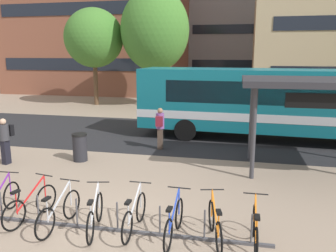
# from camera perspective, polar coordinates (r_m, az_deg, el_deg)

# --- Properties ---
(ground) EXTENTS (200.00, 200.00, 0.00)m
(ground) POSITION_cam_1_polar(r_m,az_deg,el_deg) (8.66, -10.17, -15.24)
(ground) COLOR gray
(bus_lane_asphalt) EXTENTS (80.00, 7.20, 0.01)m
(bus_lane_asphalt) POSITION_cam_1_polar(r_m,az_deg,el_deg) (16.96, 1.77, -1.47)
(bus_lane_asphalt) COLOR #232326
(bus_lane_asphalt) RESTS_ON ground
(city_bus) EXTENTS (12.12, 3.06, 3.20)m
(city_bus) POSITION_cam_1_polar(r_m,az_deg,el_deg) (16.38, 16.45, 3.88)
(city_bus) COLOR #0F6070
(city_bus) RESTS_ON ground
(bike_rack) EXTENTS (7.75, 0.26, 0.70)m
(bike_rack) POSITION_cam_1_polar(r_m,az_deg,el_deg) (8.36, -11.47, -15.65)
(bike_rack) COLOR #47474C
(bike_rack) RESTS_ON ground
(parked_bicycle_red_2) EXTENTS (0.53, 1.70, 0.99)m
(parked_bicycle_red_2) POSITION_cam_1_polar(r_m,az_deg,el_deg) (9.07, -21.50, -11.97)
(parked_bicycle_red_2) COLOR black
(parked_bicycle_red_2) RESTS_ON ground
(parked_bicycle_silver_3) EXTENTS (0.52, 1.72, 0.99)m
(parked_bicycle_silver_3) POSITION_cam_1_polar(r_m,az_deg,el_deg) (8.50, -17.38, -13.31)
(parked_bicycle_silver_3) COLOR black
(parked_bicycle_silver_3) RESTS_ON ground
(parked_bicycle_silver_4) EXTENTS (0.58, 1.69, 0.99)m
(parked_bicycle_silver_4) POSITION_cam_1_polar(r_m,az_deg,el_deg) (8.15, -11.83, -14.12)
(parked_bicycle_silver_4) COLOR black
(parked_bicycle_silver_4) RESTS_ON ground
(parked_bicycle_silver_5) EXTENTS (0.52, 1.72, 0.99)m
(parked_bicycle_silver_5) POSITION_cam_1_polar(r_m,az_deg,el_deg) (8.02, -5.51, -14.35)
(parked_bicycle_silver_5) COLOR black
(parked_bicycle_silver_5) RESTS_ON ground
(parked_bicycle_blue_6) EXTENTS (0.52, 1.72, 0.99)m
(parked_bicycle_blue_6) POSITION_cam_1_polar(r_m,az_deg,el_deg) (7.69, 0.97, -15.51)
(parked_bicycle_blue_6) COLOR black
(parked_bicycle_blue_6) RESTS_ON ground
(parked_bicycle_orange_7) EXTENTS (0.60, 1.68, 0.99)m
(parked_bicycle_orange_7) POSITION_cam_1_polar(r_m,az_deg,el_deg) (7.65, 7.68, -15.80)
(parked_bicycle_orange_7) COLOR black
(parked_bicycle_orange_7) RESTS_ON ground
(parked_bicycle_orange_8) EXTENTS (0.52, 1.72, 0.99)m
(parked_bicycle_orange_8) POSITION_cam_1_polar(r_m,az_deg,el_deg) (7.60, 14.06, -16.26)
(parked_bicycle_orange_8) COLOR black
(parked_bicycle_orange_8) RESTS_ON ground
(transit_shelter) EXTENTS (5.57, 3.10, 3.10)m
(transit_shelter) POSITION_cam_1_polar(r_m,az_deg,el_deg) (12.30, 25.01, 5.97)
(transit_shelter) COLOR #38383D
(transit_shelter) RESTS_ON ground
(commuter_black_pack_0) EXTENTS (0.38, 0.56, 1.66)m
(commuter_black_pack_0) POSITION_cam_1_polar(r_m,az_deg,el_deg) (13.69, -25.06, -1.74)
(commuter_black_pack_0) COLOR black
(commuter_black_pack_0) RESTS_ON ground
(commuter_maroon_pack_2) EXTENTS (0.37, 0.55, 1.72)m
(commuter_maroon_pack_2) POSITION_cam_1_polar(r_m,az_deg,el_deg) (14.27, -1.31, 0.05)
(commuter_maroon_pack_2) COLOR #47382D
(commuter_maroon_pack_2) RESTS_ON ground
(trash_bin) EXTENTS (0.55, 0.55, 1.03)m
(trash_bin) POSITION_cam_1_polar(r_m,az_deg,el_deg) (13.25, -14.20, -3.36)
(trash_bin) COLOR #232328
(trash_bin) RESTS_ON ground
(street_tree_0) EXTENTS (4.35, 4.35, 7.16)m
(street_tree_0) POSITION_cam_1_polar(r_m,az_deg,el_deg) (27.17, -12.02, 13.87)
(street_tree_0) COLOR brown
(street_tree_0) RESTS_ON ground
(street_tree_1) EXTENTS (4.90, 4.90, 8.41)m
(street_tree_1) POSITION_cam_1_polar(r_m,az_deg,el_deg) (25.81, -2.15, 15.38)
(street_tree_1) COLOR brown
(street_tree_1) RESTS_ON ground
(building_left_wing) EXTENTS (16.14, 13.87, 14.40)m
(building_left_wing) POSITION_cam_1_polar(r_m,az_deg,el_deg) (39.42, -10.48, 16.49)
(building_left_wing) COLOR brown
(building_left_wing) RESTS_ON ground
(building_centre_block) EXTENTS (16.04, 10.28, 16.67)m
(building_centre_block) POSITION_cam_1_polar(r_m,az_deg,el_deg) (49.07, 13.55, 16.76)
(building_centre_block) COLOR gray
(building_centre_block) RESTS_ON ground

